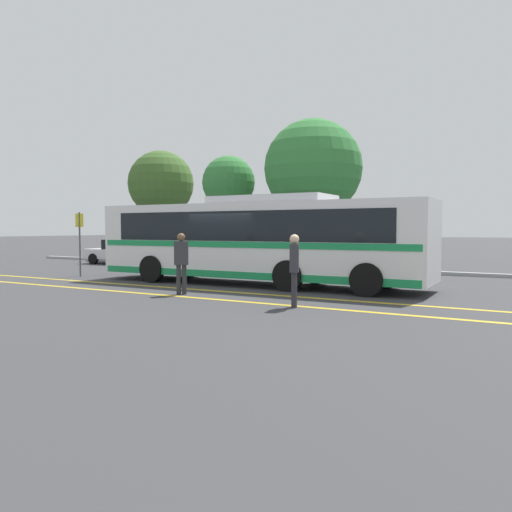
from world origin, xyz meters
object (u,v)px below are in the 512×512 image
object	(u,v)px
transit_bus	(256,239)
tree_1	(313,168)
tree_0	(161,184)
parked_car_1	(197,254)
tree_2	(229,183)
pedestrian_0	(181,259)
pedestrian_1	(294,265)
bus_stop_sign	(80,236)
parked_car_0	(121,252)

from	to	relation	value
transit_bus	tree_1	distance (m)	9.91
tree_1	tree_0	bearing A→B (deg)	170.79
parked_car_1	tree_2	bearing A→B (deg)	-175.88
transit_bus	pedestrian_0	size ratio (longest dim) A/B	6.70
transit_bus	pedestrian_1	world-z (taller)	transit_bus
pedestrian_1	tree_1	world-z (taller)	tree_1
bus_stop_sign	tree_2	bearing A→B (deg)	-6.32
tree_0	pedestrian_1	bearing A→B (deg)	-41.79
bus_stop_sign	tree_1	xyz separation A→B (m)	(6.23, 10.04, 3.48)
pedestrian_0	tree_0	size ratio (longest dim) A/B	0.26
pedestrian_0	tree_2	xyz separation A→B (m)	(-6.10, 12.37, 3.56)
parked_car_1	pedestrian_1	size ratio (longest dim) A/B	2.20
bus_stop_sign	tree_0	size ratio (longest dim) A/B	0.37
parked_car_0	pedestrian_1	world-z (taller)	pedestrian_1
tree_0	tree_2	world-z (taller)	tree_0
parked_car_0	tree_0	distance (m)	7.29
transit_bus	tree_2	distance (m)	11.66
pedestrian_0	parked_car_0	bearing A→B (deg)	107.64
pedestrian_1	bus_stop_sign	distance (m)	11.63
tree_0	tree_1	world-z (taller)	tree_1
parked_car_0	pedestrian_0	size ratio (longest dim) A/B	2.31
bus_stop_sign	tree_1	distance (m)	12.32
parked_car_1	tree_2	xyz separation A→B (m)	(-0.55, 3.90, 3.89)
tree_0	parked_car_1	bearing A→B (deg)	-39.46
bus_stop_sign	tree_2	size ratio (longest dim) A/B	0.43
pedestrian_1	transit_bus	bearing A→B (deg)	17.79
transit_bus	bus_stop_sign	bearing A→B (deg)	96.51
parked_car_1	bus_stop_sign	size ratio (longest dim) A/B	1.52
pedestrian_1	tree_2	xyz separation A→B (m)	(-10.14, 12.98, 3.56)
transit_bus	tree_2	world-z (taller)	tree_2
pedestrian_1	bus_stop_sign	xyz separation A→B (m)	(-11.20, 3.07, 0.61)
bus_stop_sign	tree_0	world-z (taller)	tree_0
transit_bus	parked_car_0	bearing A→B (deg)	64.99
pedestrian_1	bus_stop_sign	bearing A→B (deg)	52.74
tree_0	transit_bus	bearing A→B (deg)	-39.25
pedestrian_1	tree_2	world-z (taller)	tree_2
tree_2	parked_car_0	bearing A→B (deg)	-144.31
transit_bus	pedestrian_0	xyz separation A→B (m)	(-0.72, -3.39, -0.57)
parked_car_1	tree_1	world-z (taller)	tree_1
tree_1	bus_stop_sign	bearing A→B (deg)	-121.82
transit_bus	bus_stop_sign	xyz separation A→B (m)	(-7.88, -0.93, 0.04)
tree_0	tree_2	xyz separation A→B (m)	(6.68, -2.06, -0.40)
bus_stop_sign	tree_1	size ratio (longest dim) A/B	0.35
parked_car_0	tree_1	world-z (taller)	tree_1
parked_car_1	tree_1	xyz separation A→B (m)	(4.62, 4.03, 4.43)
parked_car_0	tree_1	size ratio (longest dim) A/B	0.56
transit_bus	tree_0	size ratio (longest dim) A/B	1.72
parked_car_0	bus_stop_sign	size ratio (longest dim) A/B	1.61
pedestrian_1	tree_0	size ratio (longest dim) A/B	0.26
parked_car_1	tree_0	distance (m)	10.31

